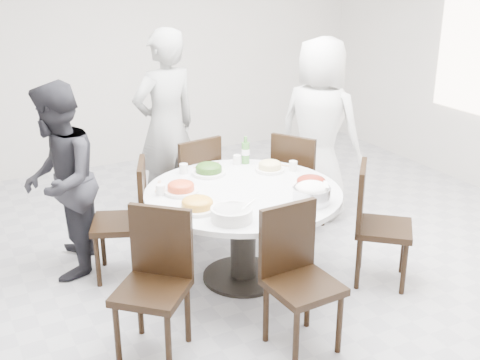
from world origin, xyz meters
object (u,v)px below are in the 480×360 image
soup_bowl (232,214)px  beverage_bottle (246,150)px  dining_table (243,235)px  chair_sw (151,288)px  diner_right (319,129)px  diner_left (59,182)px  chair_s (304,283)px  chair_nw (120,221)px  chair_ne (301,181)px  chair_n (190,185)px  diner_middle (166,128)px  chair_se (384,226)px  rice_bowl (312,195)px

soup_bowl → beverage_bottle: (0.64, 0.99, 0.07)m
soup_bowl → dining_table: bearing=53.8°
chair_sw → diner_right: diner_right is taller
soup_bowl → diner_left: bearing=126.1°
dining_table → chair_s: bearing=-94.8°
chair_nw → diner_right: (2.08, 0.29, 0.40)m
soup_bowl → chair_sw: bearing=-167.4°
chair_ne → diner_right: bearing=-89.4°
chair_s → soup_bowl: chair_s is taller
diner_left → dining_table: bearing=77.3°
diner_left → chair_sw: bearing=30.3°
dining_table → chair_n: 0.96m
beverage_bottle → diner_middle: bearing=116.0°
chair_se → rice_bowl: size_ratio=3.51×
chair_s → diner_left: (-1.12, 1.74, 0.30)m
chair_se → diner_left: 2.53m
soup_bowl → chair_ne: bearing=39.5°
chair_sw → soup_bowl: (0.64, 0.14, 0.32)m
dining_table → diner_right: (1.25, 0.80, 0.50)m
beverage_bottle → rice_bowl: bearing=-89.7°
chair_nw → rice_bowl: size_ratio=3.51×
chair_ne → chair_s: (-1.00, -1.55, 0.00)m
soup_bowl → chair_n: bearing=78.6°
chair_se → chair_n: bearing=74.9°
chair_se → soup_bowl: 1.31m
chair_s → diner_middle: 2.39m
chair_sw → diner_left: bearing=143.4°
diner_right → rice_bowl: 1.54m
diner_middle → rice_bowl: (0.41, -1.81, -0.11)m
chair_s → beverage_bottle: beverage_bottle is taller
chair_sw → beverage_bottle: size_ratio=4.01×
diner_middle → diner_left: diner_middle is taller
chair_s → chair_sw: bearing=153.2°
chair_se → rice_bowl: (-0.62, 0.10, 0.33)m
diner_middle → chair_ne: bearing=129.4°
chair_n → chair_nw: 0.91m
chair_ne → diner_right: size_ratio=0.55×
chair_nw → chair_se: same height
chair_ne → chair_n: 1.02m
chair_nw → diner_left: diner_left is taller
beverage_bottle → chair_ne: bearing=2.4°
chair_nw → chair_se: bearing=81.8°
chair_nw → dining_table: bearing=80.9°
chair_n → chair_nw: same height
beverage_bottle → diner_right: bearing=14.5°
diner_right → rice_bowl: (-0.92, -1.23, -0.06)m
diner_left → beverage_bottle: size_ratio=6.56×
dining_table → diner_left: size_ratio=0.96×
chair_n → chair_se: bearing=114.5°
chair_nw → diner_left: (-0.37, 0.27, 0.30)m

